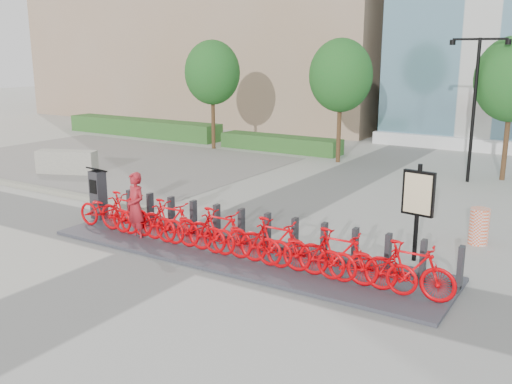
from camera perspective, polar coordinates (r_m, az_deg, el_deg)
The scene contains 27 objects.
ground at distance 13.63m, azimuth -6.96°, elevation -5.65°, with size 120.00×120.00×0.00m, color #9C9C99.
gravel_patch at distance 25.24m, azimuth -14.70°, elevation 3.05°, with size 14.00×14.00×0.00m, color gray.
hedge_a at distance 32.51m, azimuth -11.29°, elevation 6.35°, with size 10.00×1.40×0.90m, color #3A682B.
hedge_b at distance 26.94m, azimuth 2.43°, elevation 4.89°, with size 6.00×1.20×0.70m, color #3A682B.
tree_0 at distance 27.26m, azimuth -4.39°, elevation 11.81°, with size 2.60×2.60×5.10m.
tree_1 at distance 23.98m, azimuth 8.47°, elevation 11.44°, with size 2.60×2.60×5.10m.
tree_2 at distance 22.18m, azimuth 24.27°, elevation 10.22°, with size 2.60×2.60×5.10m.
streetlamp at distance 21.38m, azimuth 21.07°, elevation 9.19°, with size 2.00×0.20×5.00m.
dock_pad at distance 13.11m, azimuth -1.69°, elevation -6.16°, with size 9.60×2.40×0.08m, color #393A42.
dock_rail_posts at distance 13.12m, azimuth 0.98°, elevation -3.99°, with size 8.74×0.50×0.85m, color #2D2D31, non-canonical shape.
bike_0 at distance 15.14m, azimuth -14.83°, elevation -1.83°, with size 0.63×1.81×0.95m, color #DA0007.
bike_1 at distance 14.62m, azimuth -12.90°, elevation -2.05°, with size 0.50×1.75×1.05m, color #DA0007.
bike_2 at distance 14.15m, azimuth -10.82°, elevation -2.70°, with size 0.63×1.81×0.95m, color #DA0007.
bike_3 at distance 13.67m, azimuth -8.61°, elevation -2.96°, with size 0.50×1.75×1.05m, color #DA0007.
bike_4 at distance 13.25m, azimuth -6.23°, elevation -3.67°, with size 0.63×1.81×0.95m, color #DA0007.
bike_5 at distance 12.82m, azimuth -3.69°, elevation -3.98°, with size 0.50×1.75×1.05m, color #DA0007.
bike_6 at distance 12.44m, azimuth -0.99°, elevation -4.75°, with size 0.63×1.81×0.95m, color #DA0007.
bike_7 at distance 12.07m, azimuth 1.89°, elevation -5.09°, with size 0.50×1.75×1.05m, color #DA0007.
bike_8 at distance 11.76m, azimuth 4.93°, elevation -5.92°, with size 0.63×1.81×0.95m, color #DA0007.
bike_9 at distance 11.46m, azimuth 8.16°, elevation -6.28°, with size 0.50×1.75×1.05m, color #DA0007.
bike_10 at distance 11.22m, azimuth 11.53°, elevation -7.14°, with size 0.63×1.81×0.95m, color #DA0007.
bike_11 at distance 11.00m, azimuth 15.07°, elevation -7.50°, with size 0.50×1.75×1.05m, color #DA0007.
kiosk at distance 16.07m, azimuth -15.50°, elevation -0.17°, with size 0.47×0.40×1.45m.
worker_red at distance 14.21m, azimuth -11.95°, elevation -1.45°, with size 0.62×0.41×1.70m, color #A31A24.
construction_barrel at distance 14.75m, azimuth 21.42°, elevation -3.20°, with size 0.46×0.46×0.89m, color #FF4914.
jersey_barrier at distance 22.94m, azimuth -18.39°, elevation 2.86°, with size 2.29×0.62×0.88m, color #AFAB97.
map_sign at distance 12.86m, azimuth 15.90°, elevation -0.54°, with size 0.72×0.21×2.19m.
Camera 1 is at (8.17, -9.93, 4.51)m, focal length 40.00 mm.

